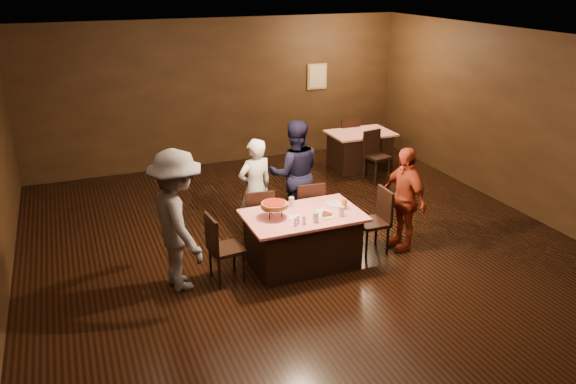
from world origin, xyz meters
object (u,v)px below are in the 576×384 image
object	(u,v)px
main_table	(303,240)
diner_grey_knit	(178,221)
back_table	(360,150)
plate_empty	(334,204)
glass_front_left	(316,217)
chair_far_left	(258,218)
chair_end_right	(372,221)
diner_white_jacket	(255,188)
diner_red_shirt	(404,198)
chair_end_left	(226,247)
chair_back_far	(346,138)
chair_back_near	(377,156)
pizza_stand	(274,205)
glass_amber	(344,204)
glass_back	(291,202)
diner_navy_hoodie	(295,174)
chair_far_right	(307,209)
glass_front_right	(341,211)

from	to	relation	value
main_table	diner_grey_knit	world-z (taller)	diner_grey_knit
back_table	plate_empty	bearing A→B (deg)	-124.31
glass_front_left	chair_far_left	bearing A→B (deg)	113.20
chair_end_right	diner_white_jacket	world-z (taller)	diner_white_jacket
diner_red_shirt	chair_end_left	bearing A→B (deg)	-95.79
chair_end_right	diner_red_shirt	distance (m)	0.57
chair_back_far	glass_front_left	xyz separation A→B (m)	(-2.70, -4.28, 0.37)
chair_back_near	chair_back_far	distance (m)	1.30
main_table	pizza_stand	world-z (taller)	pizza_stand
glass_amber	diner_red_shirt	bearing A→B (deg)	0.89
chair_end_left	glass_back	world-z (taller)	chair_end_left
chair_end_right	diner_white_jacket	distance (m)	1.83
diner_red_shirt	glass_front_left	size ratio (longest dim) A/B	11.05
chair_back_near	diner_white_jacket	bearing A→B (deg)	-163.86
diner_grey_knit	pizza_stand	size ratio (longest dim) A/B	4.89
glass_amber	diner_grey_knit	bearing A→B (deg)	176.95
chair_end_right	diner_navy_hoodie	distance (m)	1.52
pizza_stand	plate_empty	distance (m)	0.97
back_table	diner_navy_hoodie	xyz separation A→B (m)	(-2.33, -2.08, 0.49)
main_table	chair_end_right	distance (m)	1.10
main_table	chair_end_right	xyz separation A→B (m)	(1.10, 0.00, 0.09)
diner_grey_knit	chair_end_right	bearing A→B (deg)	-99.55
chair_far_right	diner_navy_hoodie	size ratio (longest dim) A/B	0.55
glass_amber	glass_back	world-z (taller)	same
main_table	pizza_stand	size ratio (longest dim) A/B	4.21
chair_far_left	chair_back_far	world-z (taller)	same
chair_back_near	plate_empty	size ratio (longest dim) A/B	3.80
chair_end_right	diner_grey_knit	distance (m)	2.83
chair_far_left	pizza_stand	xyz separation A→B (m)	(0.00, -0.70, 0.48)
glass_back	glass_front_left	bearing A→B (deg)	-80.54
back_table	diner_white_jacket	size ratio (longest dim) A/B	0.83
chair_end_right	chair_back_far	distance (m)	4.31
chair_back_near	glass_front_right	world-z (taller)	chair_back_near
chair_back_near	diner_grey_knit	bearing A→B (deg)	-160.25
back_table	chair_back_far	distance (m)	0.61
back_table	diner_white_jacket	bearing A→B (deg)	-143.71
back_table	glass_amber	xyz separation A→B (m)	(-2.15, -3.43, 0.46)
chair_back_far	pizza_stand	size ratio (longest dim) A/B	2.50
diner_red_shirt	glass_back	bearing A→B (deg)	-106.61
back_table	pizza_stand	xyz separation A→B (m)	(-3.15, -3.33, 0.57)
chair_end_left	diner_navy_hoodie	bearing A→B (deg)	-54.72
diner_navy_hoodie	glass_amber	xyz separation A→B (m)	(0.18, -1.35, -0.03)
chair_far_right	chair_back_far	distance (m)	3.99
main_table	chair_end_left	world-z (taller)	chair_end_left
chair_back_near	glass_back	bearing A→B (deg)	-150.33
chair_back_far	diner_navy_hoodie	bearing A→B (deg)	52.45
main_table	glass_amber	size ratio (longest dim) A/B	11.43
chair_end_right	diner_grey_knit	bearing A→B (deg)	-89.64
glass_amber	chair_back_near	bearing A→B (deg)	51.72
chair_far_left	back_table	bearing A→B (deg)	-133.62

